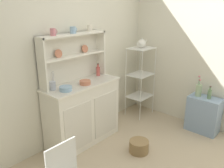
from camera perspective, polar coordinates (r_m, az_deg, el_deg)
name	(u,v)px	position (r m, az deg, el deg)	size (l,w,h in m)	color
wall_back	(68,55)	(3.37, -10.49, 6.80)	(3.84, 0.05, 2.50)	silver
hutch_cabinet	(83,112)	(3.44, -7.02, -6.72)	(1.11, 0.45, 0.90)	white
hutch_shelf_unit	(72,54)	(3.30, -9.51, 7.21)	(1.04, 0.18, 0.66)	silver
bakers_rack	(140,73)	(4.18, 6.84, 2.60)	(0.43, 0.34, 1.22)	silver
side_shelf_blue	(203,115)	(4.01, 21.06, -6.85)	(0.28, 0.48, 0.57)	#849EBC
floor_basket	(139,146)	(3.37, 6.48, -14.64)	(0.27, 0.27, 0.17)	#93754C
cup_rose_0	(53,32)	(3.03, -13.95, 12.02)	(0.08, 0.07, 0.09)	#D17A84
cup_sky_1	(73,30)	(3.21, -9.36, 12.66)	(0.09, 0.08, 0.09)	#8EB2D1
cup_cream_2	(90,28)	(3.41, -5.34, 13.20)	(0.08, 0.07, 0.09)	silver
bowl_mixing_large	(66,89)	(3.02, -11.04, -1.08)	(0.16, 0.16, 0.06)	#8EB2D1
bowl_floral_medium	(85,82)	(3.21, -6.48, 0.37)	(0.15, 0.15, 0.05)	#C67556
jam_bottle	(98,71)	(3.58, -3.36, 3.17)	(0.06, 0.06, 0.19)	#B74C47
utensil_jar	(53,85)	(3.08, -14.06, -0.31)	(0.08, 0.08, 0.24)	#B2B7C6
porcelain_teapot	(142,44)	(4.06, 7.11, 9.61)	(0.23, 0.14, 0.16)	white
flower_vase	(199,90)	(3.91, 20.08, -1.27)	(0.09, 0.09, 0.33)	#9EB78E
oil_bottle	(210,94)	(3.86, 22.34, -2.19)	(0.06, 0.06, 0.20)	#6B8C60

